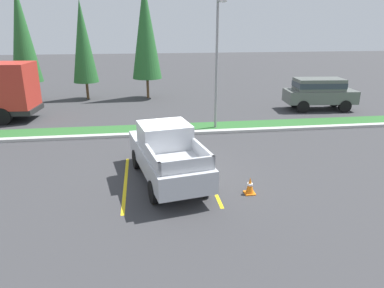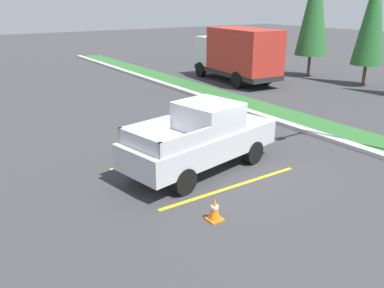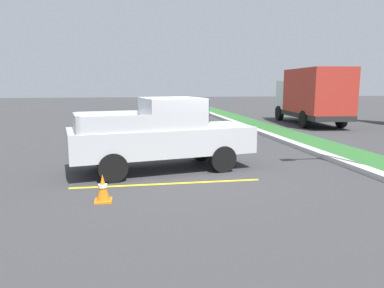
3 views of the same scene
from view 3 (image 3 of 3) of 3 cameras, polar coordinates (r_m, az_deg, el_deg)
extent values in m
plane|color=#38383A|center=(10.73, -1.20, -3.92)|extent=(120.00, 120.00, 0.00)
cube|color=yellow|center=(12.13, -5.39, -2.36)|extent=(0.12, 4.80, 0.01)
cube|color=yellow|center=(9.13, -3.89, -6.30)|extent=(0.12, 4.80, 0.01)
cube|color=#B2B2AD|center=(12.45, 22.21, -2.39)|extent=(56.00, 0.40, 0.15)
cube|color=#2D662D|center=(13.07, 26.31, -2.34)|extent=(56.00, 1.80, 0.06)
cylinder|color=black|center=(11.83, 1.34, -0.78)|extent=(0.42, 0.80, 0.76)
cylinder|color=black|center=(10.30, 4.86, -2.35)|extent=(0.42, 0.80, 0.76)
cylinder|color=black|center=(11.07, -13.73, -1.75)|extent=(0.42, 0.80, 0.76)
cylinder|color=black|center=(9.42, -12.48, -3.66)|extent=(0.42, 0.80, 0.76)
cube|color=silver|center=(10.46, -4.81, 0.62)|extent=(2.84, 5.46, 0.76)
cube|color=silver|center=(10.45, -3.28, 5.05)|extent=(2.03, 1.90, 0.84)
cube|color=#2D3842|center=(10.72, 0.92, 5.44)|extent=(1.60, 0.36, 0.63)
cube|color=silver|center=(10.93, -13.43, 3.95)|extent=(0.45, 1.89, 0.44)
cube|color=silver|center=(9.25, -12.11, 3.04)|extent=(0.45, 1.89, 0.44)
cube|color=silver|center=(10.01, -17.94, 3.26)|extent=(1.79, 0.44, 0.44)
cube|color=silver|center=(11.44, 7.59, 0.11)|extent=(1.80, 0.49, 0.28)
cylinder|color=black|center=(25.66, 13.70, 4.77)|extent=(1.02, 0.38, 1.00)
cylinder|color=black|center=(26.44, 18.24, 4.70)|extent=(1.02, 0.38, 1.00)
cylinder|color=black|center=(21.55, 17.40, 3.76)|extent=(1.02, 0.38, 1.00)
cylinder|color=black|center=(22.47, 22.61, 3.68)|extent=(1.02, 0.38, 1.00)
cube|color=#262626|center=(23.61, 18.26, 4.55)|extent=(6.97, 2.86, 0.30)
cube|color=silver|center=(25.91, 16.17, 7.48)|extent=(1.79, 2.43, 1.90)
cube|color=#2D3842|center=(26.68, 15.56, 8.09)|extent=(0.24, 2.10, 0.90)
cube|color=#B22D23|center=(22.81, 19.23, 7.99)|extent=(5.18, 2.81, 2.60)
cube|color=orange|center=(8.01, -13.89, -8.72)|extent=(0.36, 0.36, 0.04)
cone|color=orange|center=(7.92, -13.98, -6.66)|extent=(0.28, 0.28, 0.56)
cylinder|color=white|center=(7.92, -13.98, -6.47)|extent=(0.19, 0.19, 0.07)
camera|label=1|loc=(16.02, -56.90, 16.20)|focal=33.10mm
camera|label=2|loc=(6.37, -94.38, 22.94)|focal=36.96mm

